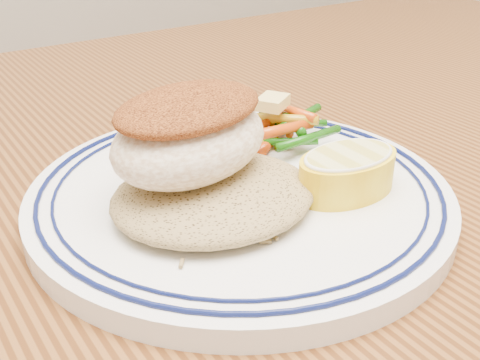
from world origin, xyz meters
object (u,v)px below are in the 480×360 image
plate (240,194)px  rice_pilaf (214,191)px  fish_fillet (190,132)px  dining_table (199,311)px  vegetable_pile (266,128)px  lemon_wedge (347,171)px

plate → rice_pilaf: (-0.03, -0.01, 0.02)m
rice_pilaf → fish_fillet: 0.04m
dining_table → vegetable_pile: 0.15m
dining_table → plate: 0.11m
vegetable_pile → lemon_wedge: bearing=-90.0°
rice_pilaf → vegetable_pile: vegetable_pile is taller
dining_table → fish_fillet: (-0.01, -0.02, 0.16)m
dining_table → fish_fillet: bearing=-121.0°
plate → fish_fillet: fish_fillet is taller
vegetable_pile → lemon_wedge: vegetable_pile is taller
fish_fillet → lemon_wedge: 0.10m
vegetable_pile → lemon_wedge: (-0.00, -0.09, 0.00)m
rice_pilaf → fish_fillet: size_ratio=1.02×
rice_pilaf → dining_table: bearing=78.0°
plate → rice_pilaf: 0.04m
plate → fish_fillet: bearing=174.5°
lemon_wedge → dining_table: bearing=136.6°
lemon_wedge → fish_fillet: bearing=152.0°
rice_pilaf → lemon_wedge: lemon_wedge is taller
dining_table → rice_pilaf: (-0.01, -0.04, 0.12)m
dining_table → plate: bearing=-52.6°
rice_pilaf → lemon_wedge: 0.09m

